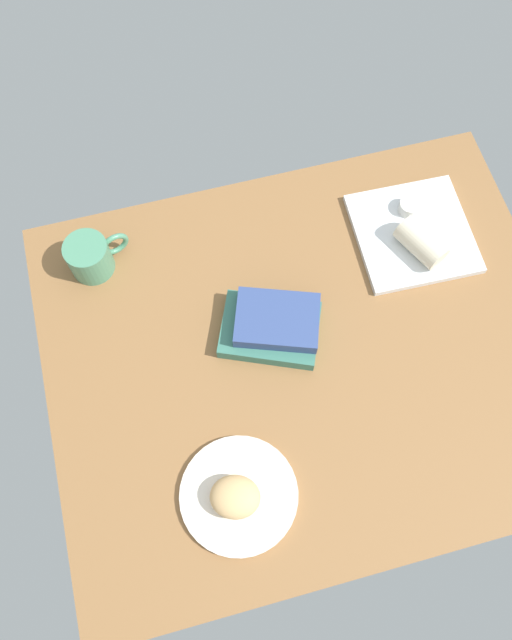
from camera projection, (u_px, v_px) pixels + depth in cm
name	position (u px, v px, depth cm)	size (l,w,h in cm)	color
dining_table	(308.00, 355.00, 137.00)	(110.00, 90.00, 4.00)	olive
round_plate	(239.00, 495.00, 123.25)	(22.93, 22.93, 1.40)	silver
scone_pastry	(235.00, 497.00, 119.85)	(9.57, 8.21, 5.32)	#DCAF73
square_plate	(413.00, 234.00, 145.20)	(25.59, 25.59, 1.60)	white
sauce_cup	(410.00, 206.00, 145.28)	(4.92, 4.92, 2.76)	silver
breakfast_wrap	(421.00, 243.00, 139.94)	(6.00, 6.00, 11.40)	beige
book_stack	(273.00, 326.00, 134.05)	(24.33, 21.25, 6.86)	#387260
coffee_mug	(91.00, 256.00, 138.78)	(14.01, 9.55, 8.82)	#4C8C6B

